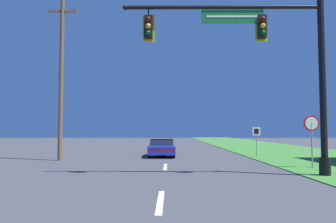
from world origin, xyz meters
TOP-DOWN VIEW (x-y plane):
  - grass_verge_right at (10.50, 30.00)m, footprint 10.00×110.00m
  - road_center_line at (0.00, 22.00)m, footprint 0.16×34.80m
  - signal_mast at (4.42, 10.70)m, footprint 8.32×0.47m
  - car_ahead at (-0.36, 20.84)m, footprint 1.88×4.43m
  - stop_sign at (7.08, 13.43)m, footprint 0.76×0.07m
  - route_sign_post at (6.31, 20.64)m, footprint 0.55×0.06m
  - utility_pole_near at (-6.49, 17.52)m, footprint 1.80×0.26m

SIDE VIEW (x-z plane):
  - road_center_line at x=0.00m, z-range 0.00..0.01m
  - grass_verge_right at x=10.50m, z-range 0.00..0.04m
  - car_ahead at x=-0.36m, z-range 0.01..1.20m
  - route_sign_post at x=6.31m, z-range 0.51..2.54m
  - stop_sign at x=7.08m, z-range 0.61..3.12m
  - signal_mast at x=4.42m, z-range 0.82..8.52m
  - utility_pole_near at x=-6.49m, z-range 0.16..10.32m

